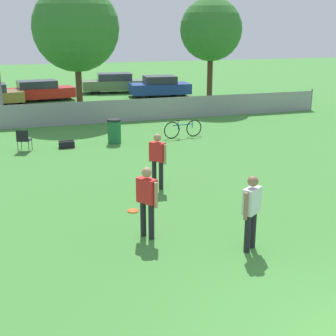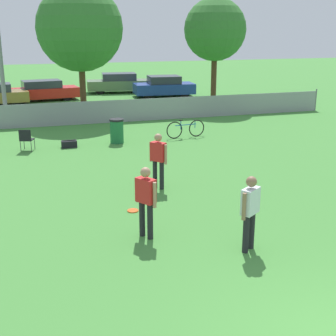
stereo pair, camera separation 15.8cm
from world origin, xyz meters
name	(u,v)px [view 1 (the left image)]	position (x,y,z in m)	size (l,w,h in m)	color
fence_backline	(109,112)	(0.00, 18.00, 0.55)	(23.19, 0.07, 1.21)	gray
tree_near_pole	(76,28)	(-1.12, 20.15, 4.46)	(4.33, 4.33, 6.64)	#4C331E
tree_far_right	(211,30)	(6.61, 21.03, 4.38)	(3.53, 3.53, 6.16)	#4C331E
player_defender_red	(147,197)	(-1.88, 4.74, 0.94)	(0.42, 0.53, 1.62)	black
player_thrower_red	(158,157)	(-0.68, 7.83, 0.94)	(0.44, 0.50, 1.62)	black
player_receiver_white	(251,207)	(-0.02, 3.48, 0.94)	(0.51, 0.43, 1.62)	black
frisbee_disc	(133,211)	(-1.81, 6.33, 0.01)	(0.29, 0.29, 0.03)	#E5591E
folding_chair_sideline	(24,139)	(-4.19, 13.47, 0.49)	(0.58, 0.58, 0.84)	#333338
bicycle_sideline	(183,129)	(2.29, 13.79, 0.37)	(1.76, 0.44, 0.78)	black
trash_bin	(114,131)	(-0.68, 13.73, 0.49)	(0.56, 0.56, 0.98)	#1E6638
gear_bag_sideline	(67,144)	(-2.61, 13.56, 0.13)	(0.58, 0.32, 0.29)	black
parked_car_red	(38,91)	(-2.88, 26.57, 0.64)	(4.70, 2.20, 1.29)	black
parked_car_olive	(115,83)	(2.64, 28.99, 0.68)	(4.73, 2.24, 1.38)	black
parked_car_blue	(160,87)	(5.10, 25.97, 0.68)	(4.15, 2.15, 1.39)	black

